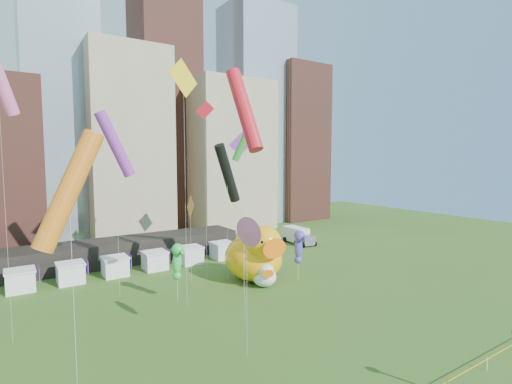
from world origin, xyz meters
TOP-DOWN VIEW (x-y plane):
  - skyline at (2.25, 61.06)m, footprint 101.00×23.00m
  - crane_right at (30.89, 64.00)m, footprint 23.00×1.00m
  - pavilion at (-4.00, 42.00)m, footprint 38.00×6.00m
  - vendor_tents at (1.02, 36.00)m, footprint 33.24×2.80m
  - big_duck at (9.34, 24.76)m, footprint 7.03×9.19m
  - small_duck at (9.06, 22.50)m, footprint 3.76×4.17m
  - seahorse_green at (-0.77, 23.73)m, footprint 1.45×1.70m
  - seahorse_purple at (13.96, 22.41)m, footprint 1.47×1.77m
  - box_truck at (26.37, 37.60)m, footprint 2.85×6.46m
  - kite_0 at (2.35, 15.88)m, footprint 1.75×4.43m
  - kite_2 at (7.00, 27.23)m, footprint 4.28×2.75m
  - kite_3 at (5.84, 21.70)m, footprint 2.22×2.37m
  - kite_6 at (2.89, 28.67)m, footprint 0.47×2.84m
  - kite_7 at (12.31, 32.77)m, footprint 3.06×1.67m
  - kite_8 at (5.06, 28.97)m, footprint 1.81×1.27m
  - kite_9 at (-0.71, 10.62)m, footprint 0.33×2.11m
  - kite_12 at (-0.63, 21.76)m, footprint 3.33×1.22m
  - kite_14 at (-12.53, 7.14)m, footprint 3.41×1.35m
  - kite_15 at (-5.42, 28.07)m, footprint 4.09×1.69m

SIDE VIEW (x-z plane):
  - vendor_tents at x=1.02m, z-range -0.09..2.31m
  - small_duck at x=9.06m, z-range -0.12..2.79m
  - box_truck at x=26.37m, z-range 0.04..2.73m
  - pavilion at x=-4.00m, z-range 0.00..3.20m
  - big_duck at x=9.34m, z-range -0.28..6.65m
  - seahorse_purple at x=13.96m, z-range 1.32..7.27m
  - seahorse_green at x=-0.77m, z-range 1.43..7.38m
  - kite_6 at x=2.89m, z-range 3.63..13.93m
  - kite_9 at x=-0.71m, z-range 4.09..14.38m
  - kite_2 at x=7.00m, z-range 4.57..20.79m
  - kite_14 at x=-12.53m, z-range 5.09..20.94m
  - kite_15 at x=-5.42m, z-range 6.24..25.47m
  - kite_3 at x=5.84m, z-range 7.02..25.39m
  - kite_7 at x=12.31m, z-range 7.19..25.41m
  - kite_0 at x=2.35m, z-range 7.44..29.67m
  - kite_8 at x=5.06m, z-range 8.80..29.95m
  - skyline at x=2.25m, z-range -12.56..55.44m
  - kite_12 at x=-0.63m, z-range 9.72..33.34m
  - crane_right at x=30.89m, z-range 8.90..84.90m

